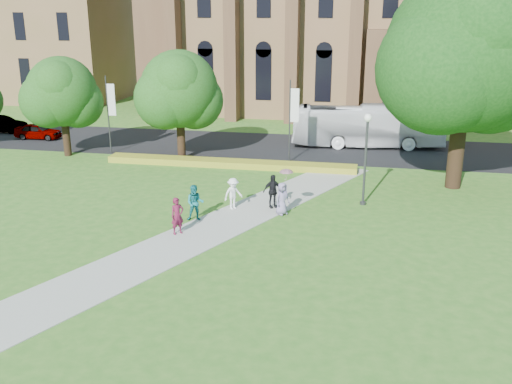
% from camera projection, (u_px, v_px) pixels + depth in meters
% --- Properties ---
extents(ground, '(160.00, 160.00, 0.00)m').
position_uv_depth(ground, '(206.00, 237.00, 28.07)').
color(ground, '#306A1F').
rests_on(ground, ground).
extents(road, '(160.00, 10.00, 0.02)m').
position_uv_depth(road, '(273.00, 146.00, 46.78)').
color(road, black).
rests_on(road, ground).
extents(footpath, '(15.58, 28.54, 0.04)m').
position_uv_depth(footpath, '(211.00, 229.00, 29.00)').
color(footpath, '#B2B2A8').
rests_on(footpath, ground).
extents(flower_hedge, '(18.00, 1.40, 0.45)m').
position_uv_depth(flower_hedge, '(230.00, 163.00, 40.72)').
color(flower_hedge, gold).
rests_on(flower_hedge, ground).
extents(building_west, '(22.00, 14.00, 18.30)m').
position_uv_depth(building_west, '(33.00, 23.00, 70.80)').
color(building_west, brown).
rests_on(building_west, ground).
extents(streetlamp, '(0.44, 0.44, 5.24)m').
position_uv_depth(streetlamp, '(366.00, 148.00, 31.78)').
color(streetlamp, '#38383D').
rests_on(streetlamp, ground).
extents(large_tree, '(9.60, 9.60, 13.20)m').
position_uv_depth(large_tree, '(467.00, 51.00, 33.45)').
color(large_tree, '#332114').
rests_on(large_tree, ground).
extents(street_tree_0, '(5.20, 5.20, 7.50)m').
position_uv_depth(street_tree_0, '(62.00, 92.00, 42.44)').
color(street_tree_0, '#332114').
rests_on(street_tree_0, ground).
extents(street_tree_1, '(5.60, 5.60, 8.05)m').
position_uv_depth(street_tree_1, '(179.00, 89.00, 41.15)').
color(street_tree_1, '#332114').
rests_on(street_tree_1, ground).
extents(banner_pole_0, '(0.70, 0.10, 6.00)m').
position_uv_depth(banner_pole_0, '(291.00, 117.00, 40.88)').
color(banner_pole_0, '#38383D').
rests_on(banner_pole_0, ground).
extents(banner_pole_1, '(0.70, 0.10, 6.00)m').
position_uv_depth(banner_pole_1, '(109.00, 110.00, 43.44)').
color(banner_pole_1, '#38383D').
rests_on(banner_pole_1, ground).
extents(tour_coach, '(12.40, 4.19, 3.39)m').
position_uv_depth(tour_coach, '(367.00, 126.00, 46.23)').
color(tour_coach, silver).
rests_on(tour_coach, road).
extents(car_0, '(3.99, 1.69, 1.34)m').
position_uv_depth(car_0, '(38.00, 131.00, 49.33)').
color(car_0, gray).
rests_on(car_0, road).
extents(car_1, '(4.48, 1.69, 1.46)m').
position_uv_depth(car_1, '(2.00, 124.00, 52.04)').
color(car_1, gray).
rests_on(car_1, road).
extents(pedestrian_0, '(0.80, 0.80, 1.87)m').
position_uv_depth(pedestrian_0, '(177.00, 216.00, 28.08)').
color(pedestrian_0, '#5C152F').
rests_on(pedestrian_0, footpath).
extents(pedestrian_1, '(1.06, 0.89, 1.92)m').
position_uv_depth(pedestrian_1, '(195.00, 203.00, 29.90)').
color(pedestrian_1, '#176E73').
rests_on(pedestrian_1, footpath).
extents(pedestrian_2, '(1.27, 1.28, 1.77)m').
position_uv_depth(pedestrian_2, '(233.00, 194.00, 31.68)').
color(pedestrian_2, white).
rests_on(pedestrian_2, footpath).
extents(pedestrian_3, '(1.20, 1.00, 1.91)m').
position_uv_depth(pedestrian_3, '(272.00, 191.00, 31.87)').
color(pedestrian_3, black).
rests_on(pedestrian_3, footpath).
extents(pedestrian_4, '(1.00, 1.03, 1.79)m').
position_uv_depth(pedestrian_4, '(282.00, 198.00, 30.82)').
color(pedestrian_4, gray).
rests_on(pedestrian_4, footpath).
extents(parasol, '(0.85, 0.85, 0.65)m').
position_uv_depth(parasol, '(286.00, 177.00, 30.51)').
color(parasol, '#C68CA5').
rests_on(parasol, pedestrian_4).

